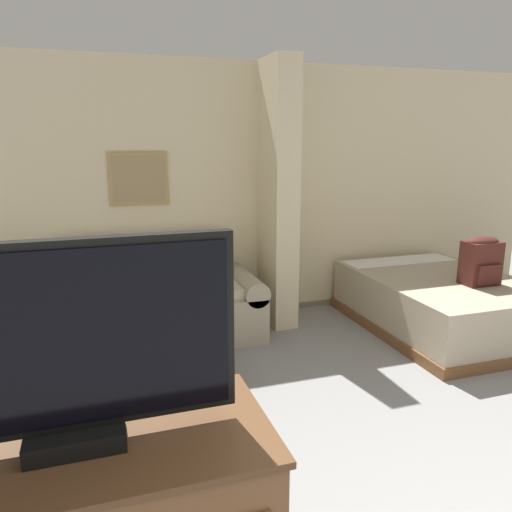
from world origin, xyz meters
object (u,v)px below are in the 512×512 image
object	(u,v)px
couch	(150,306)
tv	(68,347)
coffee_table	(176,345)
backpack	(481,260)
bed	(439,302)
table_lamp	(3,261)

from	to	relation	value
couch	tv	bearing A→B (deg)	-99.02
coffee_table	backpack	bearing A→B (deg)	1.77
couch	tv	world-z (taller)	tv
tv	bed	distance (m)	4.39
couch	tv	distance (m)	3.48
coffee_table	bed	world-z (taller)	bed
couch	coffee_table	size ratio (longest dim) A/B	2.82
coffee_table	backpack	world-z (taller)	backpack
couch	table_lamp	distance (m)	1.29
table_lamp	tv	size ratio (longest dim) A/B	0.59
couch	bed	world-z (taller)	couch
bed	table_lamp	bearing A→B (deg)	172.38
backpack	couch	bearing A→B (deg)	162.66
tv	bed	size ratio (longest dim) A/B	0.43
couch	bed	xyz separation A→B (m)	(2.77, -0.58, -0.06)
coffee_table	table_lamp	world-z (taller)	table_lamp
backpack	tv	bearing A→B (deg)	-145.46
coffee_table	couch	bearing A→B (deg)	94.51
table_lamp	tv	distance (m)	3.33
table_lamp	bed	bearing A→B (deg)	-7.62
tv	bed	bearing A→B (deg)	39.42
table_lamp	bed	xyz separation A→B (m)	(3.93, -0.53, -0.60)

